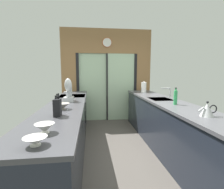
{
  "coord_description": "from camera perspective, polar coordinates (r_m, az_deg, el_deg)",
  "views": [
    {
      "loc": [
        -0.49,
        -2.63,
        1.44
      ],
      "look_at": [
        -0.04,
        0.93,
        0.98
      ],
      "focal_mm": 27.04,
      "sensor_mm": 36.0,
      "label": 1
    }
  ],
  "objects": [
    {
      "name": "right_counter_run",
      "position": [
        3.39,
        17.71,
        -9.72
      ],
      "size": [
        0.62,
        3.8,
        0.92
      ],
      "color": "#1E232D",
      "rests_on": "ground_plane"
    },
    {
      "name": "knife_block",
      "position": [
        2.14,
        -17.97,
        -4.14
      ],
      "size": [
        0.08,
        0.14,
        0.28
      ],
      "color": "black",
      "rests_on": "left_counter_run"
    },
    {
      "name": "soap_bottle",
      "position": [
        2.95,
        20.68,
        -0.88
      ],
      "size": [
        0.06,
        0.06,
        0.28
      ],
      "color": "#339E56",
      "rests_on": "right_counter_run"
    },
    {
      "name": "mixing_bowl_far",
      "position": [
        2.52,
        -16.34,
        -3.77
      ],
      "size": [
        0.2,
        0.2,
        0.09
      ],
      "color": "gray",
      "rests_on": "left_counter_run"
    },
    {
      "name": "paper_towel_roll",
      "position": [
        4.48,
        10.7,
        2.35
      ],
      "size": [
        0.15,
        0.15,
        0.3
      ],
      "color": "#B7BABC",
      "rests_on": "right_counter_run"
    },
    {
      "name": "kettle",
      "position": [
        2.32,
        29.5,
        -4.51
      ],
      "size": [
        0.24,
        0.16,
        0.19
      ],
      "color": "#B7BABC",
      "rests_on": "right_counter_run"
    },
    {
      "name": "sink_faucet",
      "position": [
        3.55,
        18.52,
        1.05
      ],
      "size": [
        0.19,
        0.02,
        0.22
      ],
      "color": "#B7BABC",
      "rests_on": "right_counter_run"
    },
    {
      "name": "ground_plane",
      "position": [
        3.58,
        1.28,
        -16.55
      ],
      "size": [
        5.04,
        7.6,
        0.02
      ],
      "primitive_type": "cube",
      "color": "#4C4742"
    },
    {
      "name": "mixing_bowl_mid",
      "position": [
        1.6,
        -21.8,
        -10.46
      ],
      "size": [
        0.17,
        0.17,
        0.08
      ],
      "color": "silver",
      "rests_on": "left_counter_run"
    },
    {
      "name": "stand_mixer",
      "position": [
        3.16,
        -14.5,
        0.63
      ],
      "size": [
        0.17,
        0.27,
        0.42
      ],
      "color": "#B7BABC",
      "rests_on": "left_counter_run"
    },
    {
      "name": "back_wall_unit",
      "position": [
        5.05,
        -1.71,
        8.34
      ],
      "size": [
        2.64,
        0.12,
        2.7
      ],
      "color": "olive",
      "rests_on": "ground_plane"
    },
    {
      "name": "left_counter_run",
      "position": [
        2.96,
        -15.37,
        -12.13
      ],
      "size": [
        0.62,
        3.8,
        0.92
      ],
      "color": "#1E232D",
      "rests_on": "ground_plane"
    },
    {
      "name": "mixing_bowl_near",
      "position": [
        1.38,
        -24.51,
        -14.05
      ],
      "size": [
        0.17,
        0.17,
        0.06
      ],
      "color": "silver",
      "rests_on": "left_counter_run"
    },
    {
      "name": "oven_range",
      "position": [
        4.03,
        -13.1,
        -6.96
      ],
      "size": [
        0.6,
        0.6,
        0.92
      ],
      "color": "black",
      "rests_on": "ground_plane"
    }
  ]
}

